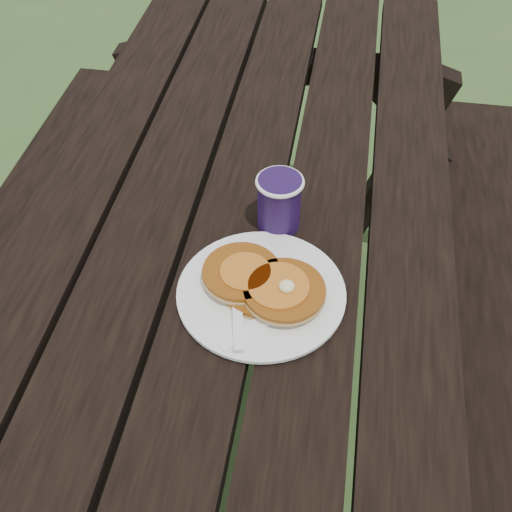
% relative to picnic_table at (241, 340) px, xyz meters
% --- Properties ---
extents(ground, '(60.00, 60.00, 0.00)m').
position_rel_picnic_table_xyz_m(ground, '(0.00, 0.00, -0.37)').
color(ground, '#2F5022').
rests_on(ground, ground).
extents(picnic_table, '(1.36, 1.80, 0.75)m').
position_rel_picnic_table_xyz_m(picnic_table, '(0.00, 0.00, 0.00)').
color(picnic_table, black).
rests_on(picnic_table, ground).
extents(plate, '(0.27, 0.27, 0.01)m').
position_rel_picnic_table_xyz_m(plate, '(0.07, -0.18, 0.39)').
color(plate, white).
rests_on(plate, picnic_table).
extents(pancake_stack, '(0.19, 0.15, 0.04)m').
position_rel_picnic_table_xyz_m(pancake_stack, '(0.08, -0.18, 0.41)').
color(pancake_stack, '#8B480F').
rests_on(pancake_stack, plate).
extents(knife, '(0.14, 0.15, 0.00)m').
position_rel_picnic_table_xyz_m(knife, '(0.09, -0.23, 0.39)').
color(knife, white).
rests_on(knife, plate).
extents(fork, '(0.06, 0.16, 0.01)m').
position_rel_picnic_table_xyz_m(fork, '(0.05, -0.25, 0.40)').
color(fork, white).
rests_on(fork, plate).
extents(coffee_cup, '(0.08, 0.08, 0.10)m').
position_rel_picnic_table_xyz_m(coffee_cup, '(0.08, -0.02, 0.44)').
color(coffee_cup, '#200E3B').
rests_on(coffee_cup, picnic_table).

